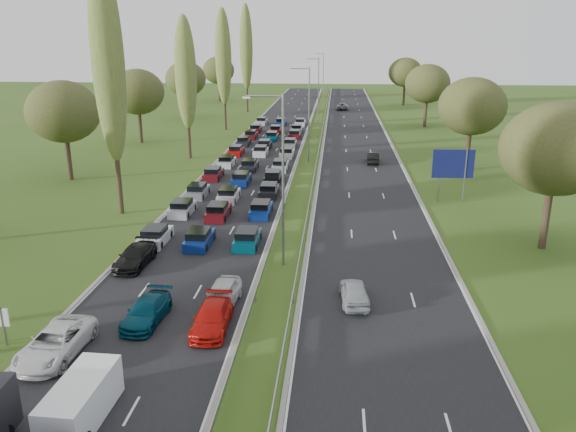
% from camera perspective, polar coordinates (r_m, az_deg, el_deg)
% --- Properties ---
extents(ground, '(260.00, 260.00, 0.00)m').
position_cam_1_polar(ground, '(75.57, 2.17, 5.84)').
color(ground, '#314916').
rests_on(ground, ground).
extents(near_carriageway, '(10.50, 215.00, 0.04)m').
position_cam_1_polar(near_carriageway, '(78.61, -2.69, 6.29)').
color(near_carriageway, black).
rests_on(near_carriageway, ground).
extents(far_carriageway, '(10.50, 215.00, 0.04)m').
position_cam_1_polar(far_carriageway, '(78.00, 7.25, 6.08)').
color(far_carriageway, black).
rests_on(far_carriageway, ground).
extents(central_reservation, '(2.36, 215.00, 0.32)m').
position_cam_1_polar(central_reservation, '(77.91, 2.26, 6.61)').
color(central_reservation, gray).
rests_on(central_reservation, ground).
extents(lamp_columns, '(0.18, 140.18, 12.00)m').
position_cam_1_polar(lamp_columns, '(72.60, 2.14, 10.16)').
color(lamp_columns, gray).
rests_on(lamp_columns, ground).
extents(poplar_row, '(2.80, 127.80, 22.44)m').
position_cam_1_polar(poplar_row, '(65.13, -12.94, 14.53)').
color(poplar_row, '#2D2116').
rests_on(poplar_row, ground).
extents(woodland_left, '(8.00, 166.00, 11.10)m').
position_cam_1_polar(woodland_left, '(64.46, -23.19, 9.34)').
color(woodland_left, '#2D2116').
rests_on(woodland_left, ground).
extents(woodland_right, '(8.00, 153.00, 11.10)m').
position_cam_1_polar(woodland_right, '(63.12, 19.84, 9.56)').
color(woodland_right, '#2D2116').
rests_on(woodland_right, ground).
extents(traffic_queue_fill, '(9.10, 68.26, 0.80)m').
position_cam_1_polar(traffic_queue_fill, '(73.73, -3.20, 5.88)').
color(traffic_queue_fill, silver).
rests_on(traffic_queue_fill, ground).
extents(near_car_2, '(2.62, 5.34, 1.46)m').
position_cam_1_polar(near_car_2, '(31.27, -22.56, -11.80)').
color(near_car_2, silver).
rests_on(near_car_2, near_carriageway).
extents(near_car_3, '(2.18, 4.86, 1.38)m').
position_cam_1_polar(near_car_3, '(41.12, -15.27, -3.97)').
color(near_car_3, black).
rests_on(near_car_3, near_carriageway).
extents(near_car_7, '(2.13, 4.63, 1.31)m').
position_cam_1_polar(near_car_7, '(33.14, -14.17, -9.35)').
color(near_car_7, '#05374B').
rests_on(near_car_7, near_carriageway).
extents(near_car_11, '(1.98, 4.68, 1.35)m').
position_cam_1_polar(near_car_11, '(31.71, -7.71, -10.19)').
color(near_car_11, '#B7100B').
rests_on(near_car_11, near_carriageway).
extents(near_car_12, '(1.98, 4.43, 1.48)m').
position_cam_1_polar(near_car_12, '(34.18, -6.70, -7.88)').
color(near_car_12, silver).
rests_on(near_car_12, near_carriageway).
extents(far_car_0, '(1.96, 4.17, 1.38)m').
position_cam_1_polar(far_car_0, '(34.56, 6.77, -7.68)').
color(far_car_0, '#A0A6AA').
rests_on(far_car_0, far_carriageway).
extents(far_car_1, '(1.62, 4.29, 1.40)m').
position_cam_1_polar(far_car_1, '(73.53, 8.62, 5.90)').
color(far_car_1, black).
rests_on(far_car_1, far_carriageway).
extents(far_car_2, '(2.56, 5.50, 1.53)m').
position_cam_1_polar(far_car_2, '(129.60, 5.55, 11.05)').
color(far_car_2, gray).
rests_on(far_car_2, far_carriageway).
extents(white_van_rear, '(1.80, 4.59, 1.85)m').
position_cam_1_polar(white_van_rear, '(26.26, -20.08, -17.00)').
color(white_van_rear, white).
rests_on(white_van_rear, near_carriageway).
extents(direction_sign, '(4.00, 0.25, 5.20)m').
position_cam_1_polar(direction_sign, '(56.84, 16.43, 4.88)').
color(direction_sign, gray).
rests_on(direction_sign, ground).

